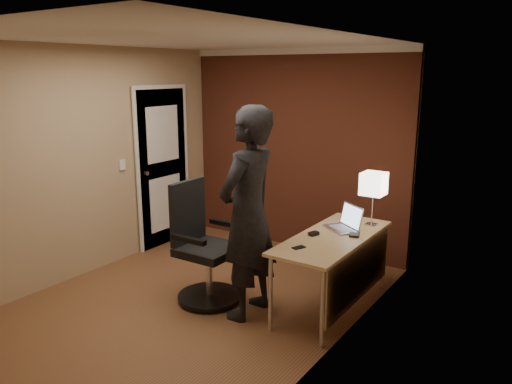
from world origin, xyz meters
TOP-DOWN VIEW (x-y plane):
  - room at (-0.27, 1.54)m, footprint 4.00×4.00m
  - desk at (1.25, 0.60)m, footprint 0.60×1.50m
  - desk_lamp at (1.35, 1.12)m, footprint 0.22×0.22m
  - laptop at (1.19, 0.87)m, footprint 0.42×0.40m
  - mouse at (1.02, 0.52)m, footprint 0.09×0.11m
  - phone at (1.07, 0.14)m, footprint 0.10×0.13m
  - wallet at (1.35, 0.71)m, footprint 0.12×0.13m
  - office_chair at (0.04, 0.07)m, footprint 0.63×0.65m
  - person at (0.58, 0.07)m, footprint 0.48×0.72m

SIDE VIEW (x-z plane):
  - office_chair at x=0.04m, z-range -0.07..1.10m
  - desk at x=1.25m, z-range 0.24..0.97m
  - phone at x=1.07m, z-range 0.73..0.74m
  - wallet at x=1.35m, z-range 0.73..0.75m
  - mouse at x=1.02m, z-range 0.73..0.76m
  - laptop at x=1.19m, z-range 0.68..0.91m
  - person at x=0.58m, z-range 0.00..1.95m
  - desk_lamp at x=1.35m, z-range 0.88..1.41m
  - room at x=-0.27m, z-range -0.63..3.37m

